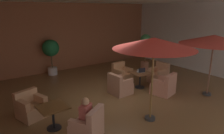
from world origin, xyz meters
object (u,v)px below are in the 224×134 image
Objects in this scene: cafe_table_front_right at (53,112)px; armchair_front_right_east at (88,127)px; patio_umbrella_tall_red at (154,44)px; open_laptop at (141,71)px; armchair_front_left_west at (159,75)px; potted_tree_left_corner at (145,48)px; patio_umbrella_center_beige at (214,40)px; potted_tree_mid_left at (51,51)px; cafe_table_front_left at (140,76)px; iced_drink_cup at (138,71)px; armchair_front_left_east at (120,86)px; patron_blue_shirt at (86,112)px; armchair_front_right_north at (31,107)px; armchair_front_left_south at (164,86)px; armchair_front_left_north at (122,74)px.

cafe_table_front_right is 0.83× the size of armchair_front_right_east.
patio_umbrella_tall_red is (1.99, -0.30, 2.02)m from armchair_front_right_east.
cafe_table_front_right is 2.26× the size of open_laptop.
armchair_front_left_west is 2.26m from potted_tree_left_corner.
potted_tree_left_corner is (0.45, 3.96, -0.97)m from patio_umbrella_center_beige.
potted_tree_mid_left is at bearing 121.77° from open_laptop.
cafe_table_front_right is (-4.15, -0.94, -0.00)m from cafe_table_front_left.
armchair_front_left_east is at bearing -173.37° from iced_drink_cup.
potted_tree_mid_left is at bearing 78.32° from patron_blue_shirt.
armchair_front_right_north is at bearing -165.12° from potted_tree_left_corner.
patio_umbrella_center_beige reaches higher than armchair_front_left_east.
potted_tree_mid_left is (2.07, 3.84, 0.91)m from armchair_front_right_north.
patio_umbrella_tall_red is 2.59m from patron_blue_shirt.
open_laptop is at bearing -137.44° from potted_tree_left_corner.
open_laptop reaches higher than armchair_front_left_south.
patio_umbrella_center_beige is 22.66× the size of iced_drink_cup.
armchair_front_left_east is 0.90× the size of armchair_front_left_west.
armchair_front_left_east is at bearing -178.98° from open_laptop.
potted_tree_mid_left reaches higher than armchair_front_left_west.
armchair_front_right_east reaches higher than iced_drink_cup.
armchair_front_left_south is 1.30× the size of patron_blue_shirt.
patio_umbrella_tall_red is (2.56, -1.23, 1.81)m from cafe_table_front_right.
patio_umbrella_tall_red is at bearing -114.33° from armchair_front_left_north.
armchair_front_right_east is at bearing -143.36° from armchair_front_left_east.
cafe_table_front_left is 0.20m from open_laptop.
armchair_front_right_east is 0.55× the size of potted_tree_mid_left.
armchair_front_left_south is at bearing -80.29° from armchair_front_left_north.
armchair_front_left_south is at bearing -61.91° from potted_tree_mid_left.
potted_tree_mid_left is 2.52× the size of patron_blue_shirt.
cafe_table_front_left is at bearing -84.81° from armchair_front_left_north.
potted_tree_mid_left reaches higher than armchair_front_left_east.
patio_umbrella_center_beige is 6.94× the size of open_laptop.
patron_blue_shirt is at bearing -147.09° from potted_tree_left_corner.
patron_blue_shirt reaches higher than armchair_front_left_west.
armchair_front_left_west is at bearing 51.17° from armchair_front_left_south.
cafe_table_front_right is at bearing 121.95° from patron_blue_shirt.
armchair_front_left_west is at bearing 20.77° from patron_blue_shirt.
potted_tree_left_corner is (1.77, 2.91, 0.88)m from armchair_front_left_south.
cafe_table_front_left is at bearing 26.89° from patron_blue_shirt.
patron_blue_shirt is at bearing 121.95° from armchair_front_right_east.
patio_umbrella_center_beige reaches higher than armchair_front_left_south.
patio_umbrella_tall_red is at bearing -126.21° from cafe_table_front_left.
armchair_front_left_west reaches higher than cafe_table_front_right.
armchair_front_left_east reaches higher than armchair_front_right_north.
patio_umbrella_center_beige is at bearing -3.39° from patron_blue_shirt.
cafe_table_front_right is at bearing -163.44° from armchair_front_left_east.
patio_umbrella_center_beige reaches higher than potted_tree_left_corner.
iced_drink_cup is at bearing -140.02° from potted_tree_left_corner.
armchair_front_left_west is 0.98× the size of armchair_front_right_north.
patron_blue_shirt is at bearing -169.17° from armchair_front_left_south.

